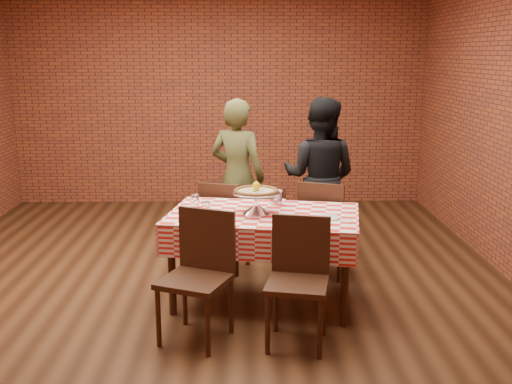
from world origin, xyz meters
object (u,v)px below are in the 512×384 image
at_px(water_glass_left, 206,209).
at_px(diner_olive, 237,177).
at_px(pizza, 256,192).
at_px(chair_near_right, 297,285).
at_px(condiment_caddy, 278,197).
at_px(chair_far_right, 325,227).
at_px(table, 263,258).
at_px(chair_far_left, 226,225).
at_px(chair_near_left, 195,279).
at_px(diner_black, 320,177).
at_px(pizza_stand, 256,203).
at_px(water_glass_right, 195,201).

xyz_separation_m(water_glass_left, diner_olive, (0.23, 1.36, -0.02)).
bearing_deg(water_glass_left, pizza, 9.01).
bearing_deg(chair_near_right, diner_olive, 113.64).
bearing_deg(condiment_caddy, chair_far_right, 65.47).
distance_m(table, chair_far_left, 0.85).
xyz_separation_m(water_glass_left, chair_near_left, (-0.05, -0.63, -0.35)).
bearing_deg(table, chair_near_left, -126.23).
bearing_deg(diner_black, chair_far_left, 47.18).
height_order(chair_far_right, diner_black, diner_black).
bearing_deg(diner_black, pizza_stand, 82.88).
bearing_deg(condiment_caddy, chair_near_left, -98.11).
bearing_deg(diner_olive, water_glass_left, 104.58).
bearing_deg(pizza_stand, chair_far_right, 44.64).
height_order(chair_near_left, chair_far_left, chair_near_left).
height_order(pizza, chair_near_right, pizza).
bearing_deg(chair_far_right, table, 69.47).
height_order(chair_near_left, diner_olive, diner_olive).
distance_m(pizza, diner_black, 1.41).
relative_size(pizza, diner_olive, 0.23).
bearing_deg(table, water_glass_right, 162.66).
distance_m(pizza, water_glass_right, 0.55).
xyz_separation_m(condiment_caddy, chair_near_left, (-0.64, -0.95, -0.37)).
distance_m(chair_near_right, chair_far_left, 1.65).
xyz_separation_m(water_glass_left, chair_near_right, (0.67, -0.71, -0.36)).
relative_size(table, condiment_caddy, 10.06).
height_order(pizza, chair_far_left, pizza).
bearing_deg(condiment_caddy, water_glass_right, -147.30).
bearing_deg(diner_black, pizza, 82.88).
height_order(table, condiment_caddy, condiment_caddy).
bearing_deg(water_glass_right, chair_near_right, -50.65).
height_order(pizza, water_glass_left, pizza).
distance_m(pizza_stand, diner_olive, 1.31).
relative_size(chair_near_left, chair_far_left, 1.07).
relative_size(water_glass_right, diner_black, 0.07).
bearing_deg(condiment_caddy, pizza, -100.51).
bearing_deg(diner_black, water_glass_left, 71.83).
xyz_separation_m(pizza_stand, water_glass_left, (-0.40, -0.06, -0.03)).
bearing_deg(water_glass_right, table, -17.34).
relative_size(table, chair_far_right, 1.66).
bearing_deg(pizza_stand, condiment_caddy, 53.73).
distance_m(table, pizza_stand, 0.47).
bearing_deg(water_glass_right, chair_far_left, 68.93).
bearing_deg(pizza_stand, chair_near_right, -70.66).
bearing_deg(chair_far_right, pizza_stand, 66.76).
relative_size(condiment_caddy, diner_black, 0.09).
bearing_deg(table, condiment_caddy, 62.98).
distance_m(chair_far_left, diner_black, 1.11).
bearing_deg(diner_black, diner_olive, 17.29).
distance_m(chair_far_left, chair_far_right, 0.93).
xyz_separation_m(water_glass_left, chair_far_right, (1.05, 0.70, -0.36)).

